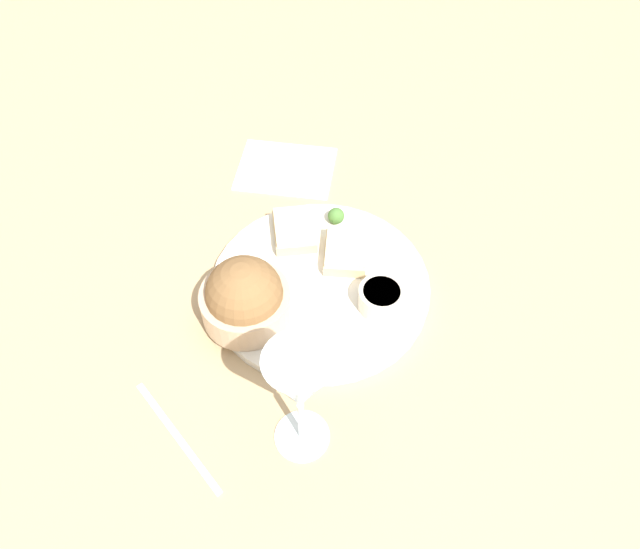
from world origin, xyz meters
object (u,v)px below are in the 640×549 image
object	(u,v)px
salad_bowl	(245,298)
fork	(177,436)
cheese_toast_near	(294,230)
wine_glass	(299,387)
sauce_ramekin	(381,297)
cheese_toast_far	(346,251)
napkin	(286,168)

from	to	relation	value
salad_bowl	fork	size ratio (longest dim) A/B	0.78
cheese_toast_near	wine_glass	world-z (taller)	wine_glass
sauce_ramekin	cheese_toast_far	bearing A→B (deg)	21.83
wine_glass	fork	size ratio (longest dim) A/B	1.19
salad_bowl	cheese_toast_far	xyz separation A→B (m)	(0.08, -0.14, -0.02)
sauce_ramekin	wine_glass	world-z (taller)	wine_glass
cheese_toast_far	napkin	xyz separation A→B (m)	(0.21, 0.07, -0.02)
salad_bowl	cheese_toast_near	world-z (taller)	salad_bowl
cheese_toast_far	sauce_ramekin	bearing A→B (deg)	-158.17
wine_glass	fork	distance (m)	0.20
salad_bowl	fork	xyz separation A→B (m)	(-0.16, 0.09, -0.05)
cheese_toast_near	wine_glass	distance (m)	0.33
cheese_toast_near	cheese_toast_far	size ratio (longest dim) A/B	0.91
sauce_ramekin	napkin	distance (m)	0.32
cheese_toast_near	cheese_toast_far	world-z (taller)	same
cheese_toast_near	cheese_toast_far	xyz separation A→B (m)	(-0.05, -0.07, -0.00)
sauce_ramekin	cheese_toast_near	distance (m)	0.17
cheese_toast_near	wine_glass	size ratio (longest dim) A/B	0.42
napkin	cheese_toast_near	bearing A→B (deg)	-179.13
salad_bowl	napkin	distance (m)	0.31
cheese_toast_near	napkin	bearing A→B (deg)	0.87
salad_bowl	cheese_toast_far	distance (m)	0.17
fork	napkin	bearing A→B (deg)	-19.78
sauce_ramekin	fork	distance (m)	0.31
salad_bowl	sauce_ramekin	bearing A→B (deg)	-91.71
cheese_toast_far	wine_glass	xyz separation A→B (m)	(-0.26, 0.09, 0.10)
cheese_toast_near	napkin	xyz separation A→B (m)	(0.16, 0.00, -0.02)
wine_glass	napkin	size ratio (longest dim) A/B	1.01
salad_bowl	cheese_toast_near	distance (m)	0.15
cheese_toast_near	cheese_toast_far	distance (m)	0.09
sauce_ramekin	cheese_toast_near	size ratio (longest dim) A/B	0.79
sauce_ramekin	cheese_toast_far	size ratio (longest dim) A/B	0.72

